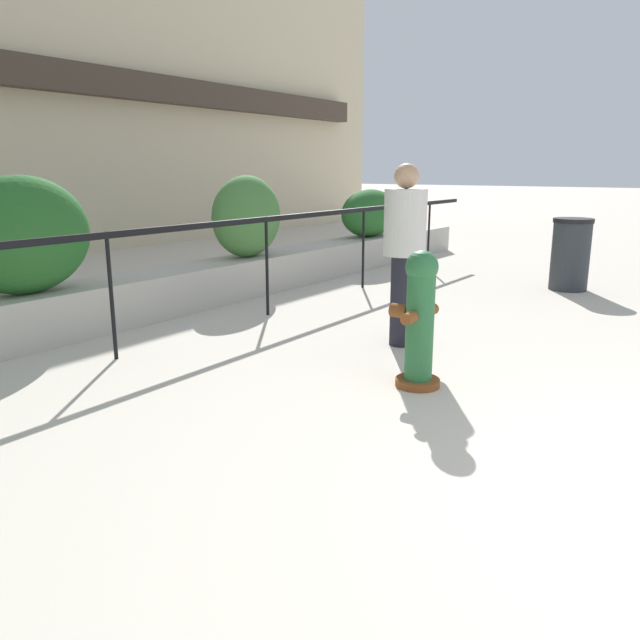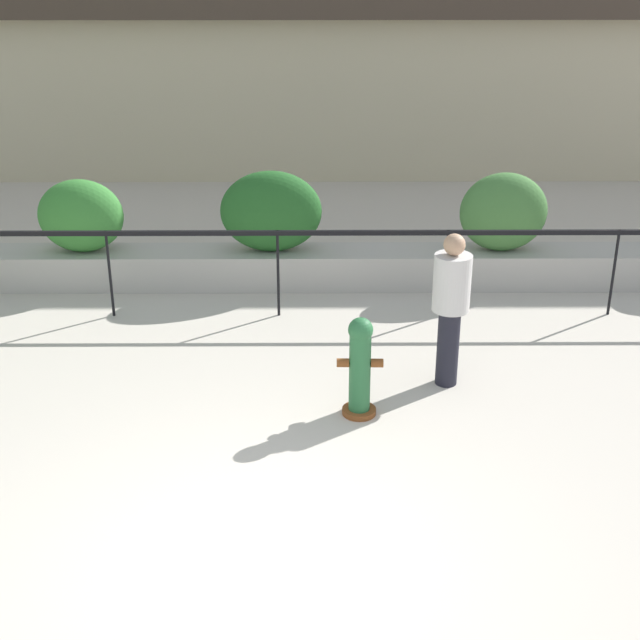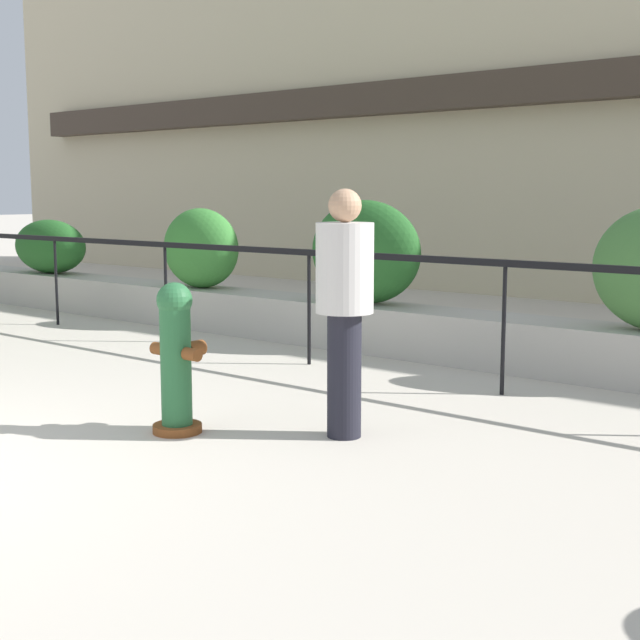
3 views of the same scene
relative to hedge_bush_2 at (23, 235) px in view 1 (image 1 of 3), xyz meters
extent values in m
cube|color=#B7B2A8|center=(0.13, 0.00, -0.81)|extent=(18.00, 0.70, 0.50)
cube|color=black|center=(0.13, -1.10, 0.06)|extent=(15.00, 0.05, 0.06)
cylinder|color=black|center=(0.13, -1.10, -0.49)|extent=(0.04, 0.04, 1.15)
cylinder|color=black|center=(2.27, -1.10, -0.49)|extent=(0.04, 0.04, 1.15)
cylinder|color=black|center=(4.41, -1.10, -0.49)|extent=(0.04, 0.04, 1.15)
cylinder|color=black|center=(6.56, -1.10, -0.49)|extent=(0.04, 0.04, 1.15)
ellipsoid|color=#235B23|center=(0.00, 0.00, 0.00)|extent=(1.39, 0.66, 1.13)
ellipsoid|color=#427538|center=(3.18, 0.00, -0.01)|extent=(1.20, 0.63, 1.10)
ellipsoid|color=#235B23|center=(6.43, 0.00, -0.15)|extent=(1.52, 0.70, 0.83)
cylinder|color=brown|center=(1.05, -3.66, -1.03)|extent=(0.36, 0.36, 0.06)
cylinder|color=#286638|center=(1.05, -3.66, -0.58)|extent=(0.23, 0.23, 0.85)
sphere|color=#286638|center=(1.05, -3.66, -0.11)|extent=(0.25, 0.25, 0.25)
cylinder|color=brown|center=(1.05, -3.48, -0.48)|extent=(0.12, 0.14, 0.11)
cylinder|color=brown|center=(1.22, -3.67, -0.48)|extent=(0.13, 0.09, 0.09)
cylinder|color=brown|center=(0.88, -3.66, -0.48)|extent=(0.13, 0.09, 0.09)
cylinder|color=black|center=(2.04, -2.99, -0.62)|extent=(0.33, 0.33, 0.88)
cylinder|color=silver|center=(2.04, -2.99, 0.13)|extent=(0.55, 0.55, 0.62)
sphere|color=tan|center=(2.04, -2.99, 0.55)|extent=(0.23, 0.23, 0.23)
cylinder|color=#2D3338|center=(5.96, -3.58, -0.59)|extent=(0.52, 0.52, 0.95)
cylinder|color=black|center=(5.96, -3.58, -0.08)|extent=(0.55, 0.55, 0.06)
camera|label=1|loc=(-3.23, -5.74, 0.61)|focal=35.00mm
camera|label=2|loc=(0.59, -11.71, 3.56)|focal=50.00mm
camera|label=3|loc=(5.77, -7.81, 0.63)|focal=50.00mm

